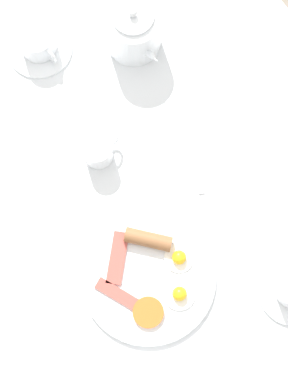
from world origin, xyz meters
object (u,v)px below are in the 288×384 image
Objects in this scene: teapot_far at (133,29)px; creamer_jug at (98,151)px; teacup_with_saucer_left at (37,44)px; breakfast_plate at (150,274)px; fork_by_plate at (192,152)px.

creamer_jug is (-0.21, -0.18, -0.02)m from teapot_far.
creamer_jug is (-0.03, -0.28, 0.01)m from teacup_with_saucer_left.
creamer_jug reaches higher than teacup_with_saucer_left.
teacup_with_saucer_left is (0.09, 0.55, 0.02)m from breakfast_plate.
teapot_far reaches higher than breakfast_plate.
teacup_with_saucer_left is 0.28m from creamer_jug.
teapot_far is 0.21m from teacup_with_saucer_left.
creamer_jug is 0.20m from fork_by_plate.
teapot_far is at bearing 81.31° from fork_by_plate.
fork_by_plate is at bearing -70.28° from teacup_with_saucer_left.
fork_by_plate is (-0.04, -0.28, -0.05)m from teapot_far.
teapot_far reaches higher than creamer_jug.
teacup_with_saucer_left is at bearing 109.72° from fork_by_plate.
creamer_jug reaches higher than breakfast_plate.
teapot_far is 2.46× the size of creamer_jug.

